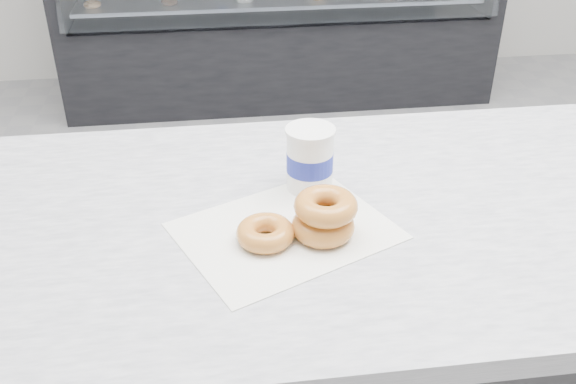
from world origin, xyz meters
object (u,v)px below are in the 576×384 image
object	(u,v)px
donut_single	(265,233)
display_case	(278,10)
coffee_cup	(310,158)
counter	(427,375)
donut_stack	(324,216)

from	to	relation	value
donut_single	display_case	bearing A→B (deg)	82.82
display_case	coffee_cup	world-z (taller)	display_case
counter	donut_single	xyz separation A→B (m)	(-0.35, -0.08, 0.47)
counter	coffee_cup	world-z (taller)	coffee_cup
counter	donut_stack	size ratio (longest dim) A/B	22.66
display_case	donut_stack	xyz separation A→B (m)	(-0.25, -2.79, 0.45)
counter	display_case	size ratio (longest dim) A/B	1.28
coffee_cup	display_case	bearing A→B (deg)	60.16
donut_single	counter	bearing A→B (deg)	12.78
donut_stack	display_case	bearing A→B (deg)	84.80
display_case	donut_single	xyz separation A→B (m)	(-0.35, -2.80, 0.43)
display_case	donut_single	distance (m)	2.86
counter	coffee_cup	size ratio (longest dim) A/B	25.08
counter	coffee_cup	bearing A→B (deg)	161.92
counter	donut_stack	distance (m)	0.55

